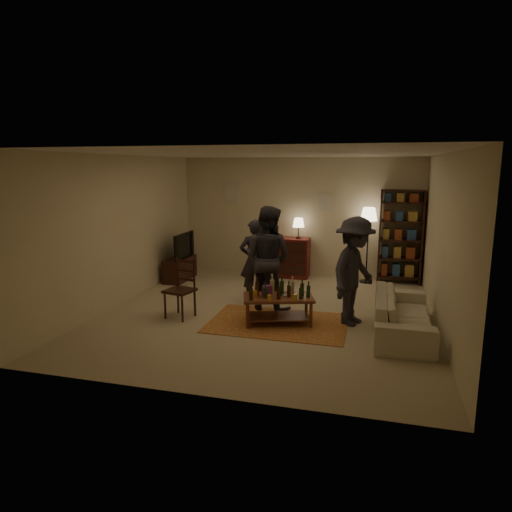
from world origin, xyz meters
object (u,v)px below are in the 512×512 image
(coffee_table, at_px, (278,299))
(person_left, at_px, (255,261))
(dining_chair, at_px, (182,286))
(sofa, at_px, (403,314))
(tv_stand, at_px, (180,263))
(person_by_sofa, at_px, (354,271))
(bookshelf, at_px, (400,236))
(dresser, at_px, (287,256))
(floor_lamp, at_px, (369,219))
(person_right, at_px, (268,258))

(coffee_table, relative_size, person_left, 0.80)
(dining_chair, distance_m, sofa, 3.56)
(tv_stand, relative_size, person_by_sofa, 0.61)
(bookshelf, height_order, sofa, bookshelf)
(coffee_table, height_order, dining_chair, dining_chair)
(coffee_table, xyz_separation_m, dining_chair, (-1.63, -0.07, 0.12))
(bookshelf, distance_m, person_left, 3.40)
(tv_stand, bearing_deg, sofa, -25.34)
(bookshelf, xyz_separation_m, sofa, (-0.05, -3.18, -0.73))
(sofa, bearing_deg, tv_stand, 64.66)
(dresser, relative_size, person_left, 0.88)
(floor_lamp, bearing_deg, tv_stand, -168.06)
(sofa, distance_m, person_right, 2.43)
(dining_chair, distance_m, person_by_sofa, 2.84)
(person_left, bearing_deg, dining_chair, 27.45)
(dresser, xyz_separation_m, person_left, (-0.22, -2.04, 0.30))
(dining_chair, relative_size, person_left, 0.65)
(sofa, relative_size, person_right, 1.14)
(bookshelf, bearing_deg, person_by_sofa, -105.19)
(person_right, bearing_deg, bookshelf, -115.90)
(person_left, bearing_deg, person_right, 104.81)
(sofa, bearing_deg, dining_chair, 92.14)
(coffee_table, height_order, sofa, coffee_table)
(tv_stand, bearing_deg, person_by_sofa, -26.76)
(dresser, distance_m, bookshelf, 2.50)
(person_left, bearing_deg, person_by_sofa, 131.14)
(tv_stand, bearing_deg, floor_lamp, 11.94)
(person_left, bearing_deg, coffee_table, 96.77)
(tv_stand, height_order, bookshelf, bookshelf)
(dresser, bearing_deg, person_by_sofa, -60.32)
(floor_lamp, xyz_separation_m, person_left, (-1.99, -1.98, -0.61))
(dining_chair, relative_size, floor_lamp, 0.61)
(bookshelf, height_order, person_by_sofa, bookshelf)
(dresser, bearing_deg, bookshelf, 1.57)
(dresser, relative_size, person_by_sofa, 0.78)
(dresser, bearing_deg, coffee_table, -81.53)
(coffee_table, distance_m, sofa, 1.92)
(coffee_table, height_order, tv_stand, tv_stand)
(person_right, bearing_deg, tv_stand, -16.62)
(tv_stand, distance_m, person_right, 2.89)
(floor_lamp, distance_m, sofa, 3.30)
(person_by_sofa, bearing_deg, bookshelf, 7.57)
(dresser, xyz_separation_m, person_by_sofa, (1.64, -2.88, 0.39))
(person_right, bearing_deg, person_left, -34.00)
(coffee_table, height_order, floor_lamp, floor_lamp)
(dresser, height_order, person_right, person_right)
(floor_lamp, bearing_deg, person_left, -135.15)
(bookshelf, bearing_deg, person_right, -132.38)
(coffee_table, height_order, dresser, dresser)
(coffee_table, relative_size, dresser, 0.91)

